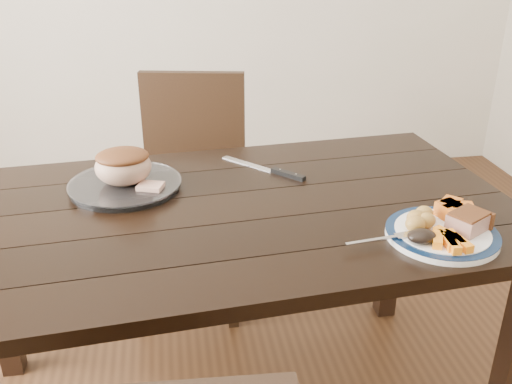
{
  "coord_description": "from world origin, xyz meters",
  "views": [
    {
      "loc": [
        -0.14,
        -1.4,
        1.46
      ],
      "look_at": [
        0.08,
        -0.02,
        0.8
      ],
      "focal_mm": 40.0,
      "sensor_mm": 36.0,
      "label": 1
    }
  ],
  "objects": [
    {
      "name": "dining_table",
      "position": [
        -0.0,
        0.0,
        0.66
      ],
      "size": [
        1.67,
        1.02,
        0.75
      ],
      "rotation": [
        0.0,
        0.0,
        0.08
      ],
      "color": "black",
      "rests_on": "ground"
    },
    {
      "name": "carving_knife",
      "position": [
        0.19,
        0.21,
        0.76
      ],
      "size": [
        0.23,
        0.25,
        0.01
      ],
      "rotation": [
        0.0,
        0.0,
        -0.82
      ],
      "color": "silver",
      "rests_on": "dining_table"
    },
    {
      "name": "dark_mushroom",
      "position": [
        0.43,
        -0.3,
        0.79
      ],
      "size": [
        0.07,
        0.05,
        0.03
      ],
      "primitive_type": "ellipsoid",
      "color": "black",
      "rests_on": "dinner_plate"
    },
    {
      "name": "dinner_plate",
      "position": [
        0.51,
        -0.25,
        0.76
      ],
      "size": [
        0.28,
        0.28,
        0.02
      ],
      "primitive_type": "cylinder",
      "color": "white",
      "rests_on": "dining_table"
    },
    {
      "name": "pork_slice",
      "position": [
        0.57,
        -0.26,
        0.79
      ],
      "size": [
        0.12,
        0.11,
        0.04
      ],
      "primitive_type": "cube",
      "rotation": [
        0.0,
        0.0,
        0.53
      ],
      "color": "tan",
      "rests_on": "dinner_plate"
    },
    {
      "name": "plate_rim",
      "position": [
        0.51,
        -0.25,
        0.77
      ],
      "size": [
        0.28,
        0.28,
        0.02
      ],
      "primitive_type": "torus",
      "color": "#0B1D38",
      "rests_on": "dinner_plate"
    },
    {
      "name": "fork",
      "position": [
        0.36,
        -0.27,
        0.77
      ],
      "size": [
        0.18,
        0.04,
        0.0
      ],
      "rotation": [
        0.0,
        0.0,
        0.13
      ],
      "color": "silver",
      "rests_on": "dinner_plate"
    },
    {
      "name": "serving_platter",
      "position": [
        -0.28,
        0.17,
        0.76
      ],
      "size": [
        0.32,
        0.32,
        0.02
      ],
      "primitive_type": "cylinder",
      "color": "white",
      "rests_on": "dining_table"
    },
    {
      "name": "chair_far",
      "position": [
        -0.06,
        0.74,
        0.52
      ],
      "size": [
        0.5,
        0.5,
        0.93
      ],
      "rotation": [
        0.0,
        0.0,
        2.94
      ],
      "color": "black",
      "rests_on": "ground"
    },
    {
      "name": "carrot_batons",
      "position": [
        0.5,
        -0.32,
        0.78
      ],
      "size": [
        0.09,
        0.11,
        0.02
      ],
      "color": "orange",
      "rests_on": "dinner_plate"
    },
    {
      "name": "cut_slice",
      "position": [
        -0.2,
        0.11,
        0.78
      ],
      "size": [
        0.08,
        0.08,
        0.02
      ],
      "primitive_type": "cube",
      "rotation": [
        0.0,
        0.0,
        -0.34
      ],
      "color": "tan",
      "rests_on": "serving_platter"
    },
    {
      "name": "roast_joint",
      "position": [
        -0.28,
        0.17,
        0.82
      ],
      "size": [
        0.16,
        0.14,
        0.11
      ],
      "primitive_type": "ellipsoid",
      "color": "tan",
      "rests_on": "serving_platter"
    },
    {
      "name": "pumpkin_wedges",
      "position": [
        0.57,
        -0.18,
        0.79
      ],
      "size": [
        0.1,
        0.1,
        0.04
      ],
      "color": "orange",
      "rests_on": "dinner_plate"
    },
    {
      "name": "roasted_potatoes",
      "position": [
        0.46,
        -0.22,
        0.79
      ],
      "size": [
        0.09,
        0.09,
        0.04
      ],
      "color": "gold",
      "rests_on": "dinner_plate"
    }
  ]
}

